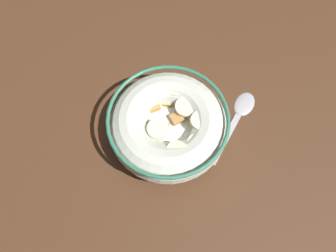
{
  "coord_description": "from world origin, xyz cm",
  "views": [
    {
      "loc": [
        19.12,
        -1.36,
        48.74
      ],
      "look_at": [
        0.0,
        0.0,
        3.0
      ],
      "focal_mm": 34.13,
      "sensor_mm": 36.0,
      "label": 1
    }
  ],
  "objects": [
    {
      "name": "spoon",
      "position": [
        -3.03,
        12.45,
        0.35
      ],
      "size": [
        13.33,
        9.88,
        0.8
      ],
      "color": "#A5A5AD",
      "rests_on": "ground_plane"
    },
    {
      "name": "ground_plane",
      "position": [
        0.0,
        0.0,
        -1.0
      ],
      "size": [
        123.45,
        123.45,
        2.0
      ],
      "primitive_type": "cube",
      "color": "#472B19"
    },
    {
      "name": "cereal_bowl",
      "position": [
        0.01,
        0.04,
        3.32
      ],
      "size": [
        18.41,
        18.41,
        6.2
      ],
      "color": "beige",
      "rests_on": "ground_plane"
    }
  ]
}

